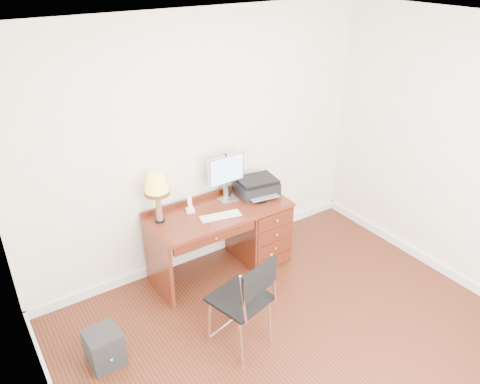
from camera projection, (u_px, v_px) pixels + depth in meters
ground at (303, 348)px, 4.18m from camera, size 4.00×4.00×0.00m
room_shell at (261, 304)px, 4.62m from camera, size 4.00×4.00×4.00m
desk at (245, 228)px, 5.18m from camera, size 1.50×0.67×0.75m
monitor at (226, 172)px, 4.93m from camera, size 0.44×0.15×0.51m
keyboard at (220, 216)px, 4.74m from camera, size 0.43×0.20×0.02m
mouse_pad at (259, 198)px, 5.06m from camera, size 0.20×0.20×0.04m
printer at (257, 186)px, 5.13m from camera, size 0.47×0.39×0.19m
leg_lamp at (157, 187)px, 4.49m from camera, size 0.25×0.25×0.52m
phone at (190, 208)px, 4.80m from camera, size 0.10×0.10×0.17m
pen_cup at (227, 192)px, 5.11m from camera, size 0.09×0.09×0.11m
chair at (244, 296)px, 3.93m from camera, size 0.54×0.54×0.95m
equipment_box at (104, 348)px, 3.96m from camera, size 0.30×0.30×0.33m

